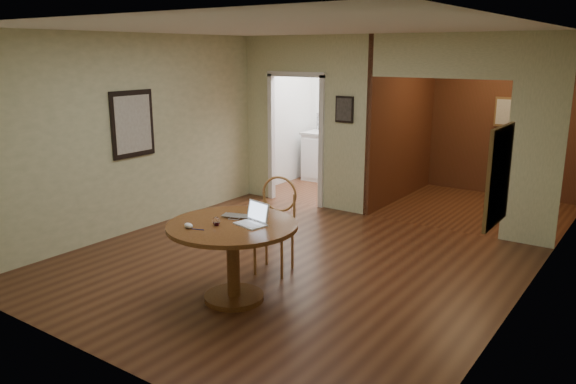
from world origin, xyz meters
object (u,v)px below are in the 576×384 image
Objects in this scene: dining_table at (233,244)px; open_laptop at (254,218)px; chair at (276,219)px; closed_laptop at (237,218)px.

open_laptop is at bearing 34.34° from dining_table.
chair reaches higher than dining_table.
chair is at bearing 77.61° from closed_laptop.
chair is 0.89m from open_laptop.
chair reaches higher than closed_laptop.
dining_table is 0.92m from chair.
chair is 3.24× the size of closed_laptop.
open_laptop reaches higher than dining_table.
chair is 3.26× the size of open_laptop.
closed_laptop is at bearing 114.18° from dining_table.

